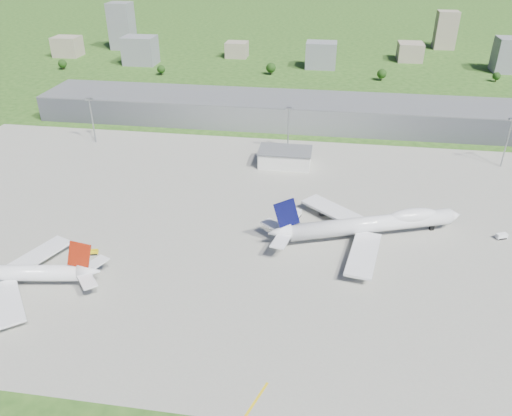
# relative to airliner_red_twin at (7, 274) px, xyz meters

# --- Properties ---
(ground) EXTENTS (1400.00, 1400.00, 0.00)m
(ground) POSITION_rel_airliner_red_twin_xyz_m (73.05, 163.23, -4.81)
(ground) COLOR #244916
(ground) RESTS_ON ground
(apron) EXTENTS (360.00, 190.00, 0.08)m
(apron) POSITION_rel_airliner_red_twin_xyz_m (83.05, 53.23, -4.77)
(apron) COLOR gray
(apron) RESTS_ON ground
(terminal) EXTENTS (300.00, 42.00, 15.00)m
(terminal) POSITION_rel_airliner_red_twin_xyz_m (73.05, 178.23, 2.69)
(terminal) COLOR slate
(terminal) RESTS_ON ground
(ops_building) EXTENTS (26.00, 16.00, 8.00)m
(ops_building) POSITION_rel_airliner_red_twin_xyz_m (83.05, 113.23, -0.81)
(ops_building) COLOR silver
(ops_building) RESTS_ON ground
(mast_west) EXTENTS (3.50, 2.00, 25.90)m
(mast_west) POSITION_rel_airliner_red_twin_xyz_m (-26.95, 128.23, 12.89)
(mast_west) COLOR gray
(mast_west) RESTS_ON ground
(mast_center) EXTENTS (3.50, 2.00, 25.90)m
(mast_center) POSITION_rel_airliner_red_twin_xyz_m (83.05, 128.23, 12.89)
(mast_center) COLOR gray
(mast_center) RESTS_ON ground
(mast_east) EXTENTS (3.50, 2.00, 25.90)m
(mast_east) POSITION_rel_airliner_red_twin_xyz_m (193.05, 128.23, 12.89)
(mast_east) COLOR gray
(mast_east) RESTS_ON ground
(airliner_red_twin) EXTENTS (65.77, 50.79, 18.08)m
(airliner_red_twin) POSITION_rel_airliner_red_twin_xyz_m (0.00, 0.00, 0.00)
(airliner_red_twin) COLOR silver
(airliner_red_twin) RESTS_ON ground
(airliner_blue_quad) EXTENTS (77.02, 58.85, 20.83)m
(airliner_blue_quad) POSITION_rel_airliner_red_twin_xyz_m (123.41, 49.80, 0.97)
(airliner_blue_quad) COLOR silver
(airliner_blue_quad) RESTS_ON ground
(tug_yellow) EXTENTS (3.75, 2.70, 1.70)m
(tug_yellow) POSITION_rel_airliner_red_twin_xyz_m (20.29, 21.80, -3.92)
(tug_yellow) COLOR #DDBE0D
(tug_yellow) RESTS_ON ground
(van_white_near) EXTENTS (4.03, 6.21, 2.87)m
(van_white_near) POSITION_rel_airliner_red_twin_xyz_m (93.41, 60.33, -3.37)
(van_white_near) COLOR white
(van_white_near) RESTS_ON ground
(van_white_far) EXTENTS (4.71, 3.45, 2.25)m
(van_white_far) POSITION_rel_airliner_red_twin_xyz_m (174.53, 56.19, -3.67)
(van_white_far) COLOR white
(van_white_far) RESTS_ON ground
(bldg_far_w) EXTENTS (24.00, 20.00, 18.00)m
(bldg_far_w) POSITION_rel_airliner_red_twin_xyz_m (-146.95, 333.23, 4.19)
(bldg_far_w) COLOR gray
(bldg_far_w) RESTS_ON ground
(bldg_w) EXTENTS (28.00, 22.00, 24.00)m
(bldg_w) POSITION_rel_airliner_red_twin_xyz_m (-66.95, 313.23, 7.19)
(bldg_w) COLOR slate
(bldg_w) RESTS_ON ground
(bldg_cw) EXTENTS (20.00, 18.00, 14.00)m
(bldg_cw) POSITION_rel_airliner_red_twin_xyz_m (13.05, 353.23, 2.19)
(bldg_cw) COLOR gray
(bldg_cw) RESTS_ON ground
(bldg_c) EXTENTS (26.00, 20.00, 22.00)m
(bldg_c) POSITION_rel_airliner_red_twin_xyz_m (93.05, 323.23, 6.19)
(bldg_c) COLOR slate
(bldg_c) RESTS_ON ground
(bldg_ce) EXTENTS (22.00, 24.00, 16.00)m
(bldg_ce) POSITION_rel_airliner_red_twin_xyz_m (173.05, 363.23, 3.19)
(bldg_ce) COLOR gray
(bldg_ce) RESTS_ON ground
(bldg_tall_w) EXTENTS (22.00, 20.00, 44.00)m
(bldg_tall_w) POSITION_rel_airliner_red_twin_xyz_m (-106.95, 373.23, 17.19)
(bldg_tall_w) COLOR slate
(bldg_tall_w) RESTS_ON ground
(bldg_tall_e) EXTENTS (20.00, 18.00, 36.00)m
(bldg_tall_e) POSITION_rel_airliner_red_twin_xyz_m (213.05, 423.23, 13.19)
(bldg_tall_e) COLOR gray
(bldg_tall_e) RESTS_ON ground
(tree_far_w) EXTENTS (7.20, 7.20, 8.80)m
(tree_far_w) POSITION_rel_airliner_red_twin_xyz_m (-126.95, 283.23, 0.37)
(tree_far_w) COLOR #382314
(tree_far_w) RESTS_ON ground
(tree_w) EXTENTS (6.75, 6.75, 8.25)m
(tree_w) POSITION_rel_airliner_red_twin_xyz_m (-36.95, 278.23, 0.04)
(tree_w) COLOR #382314
(tree_w) RESTS_ON ground
(tree_c) EXTENTS (8.10, 8.10, 9.90)m
(tree_c) POSITION_rel_airliner_red_twin_xyz_m (53.05, 293.23, 1.02)
(tree_c) COLOR #382314
(tree_c) RESTS_ON ground
(tree_e) EXTENTS (7.65, 7.65, 9.35)m
(tree_e) POSITION_rel_airliner_red_twin_xyz_m (143.05, 288.23, 0.70)
(tree_e) COLOR #382314
(tree_e) RESTS_ON ground
(tree_far_e) EXTENTS (6.30, 6.30, 7.70)m
(tree_far_e) POSITION_rel_airliner_red_twin_xyz_m (233.05, 298.23, -0.28)
(tree_far_e) COLOR #382314
(tree_far_e) RESTS_ON ground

